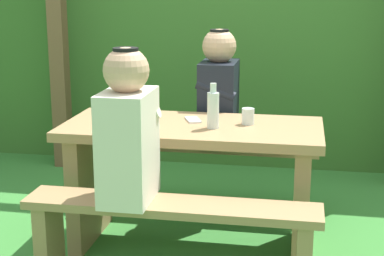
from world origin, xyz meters
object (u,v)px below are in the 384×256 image
person_black_coat (219,92)px  drinking_glass (248,116)px  bench_near (171,229)px  person_white_shirt (128,131)px  bottle_left (213,109)px  picnic_table (192,164)px  bench_far (207,162)px  cell_phone (193,120)px

person_black_coat → drinking_glass: person_black_coat is taller
bench_near → person_black_coat: size_ratio=1.95×
person_white_shirt → person_black_coat: (0.27, 1.07, 0.00)m
person_white_shirt → person_black_coat: 1.11m
bottle_left → person_black_coat: bearing=95.1°
picnic_table → bench_near: size_ratio=1.00×
picnic_table → drinking_glass: bearing=11.6°
bench_far → person_white_shirt: bearing=-100.6°
bench_far → picnic_table: bearing=-90.0°
person_black_coat → bottle_left: (0.05, -0.60, 0.02)m
drinking_glass → bottle_left: size_ratio=0.37×
bench_near → cell_phone: cell_phone is taller
picnic_table → drinking_glass: 0.40m
bench_near → drinking_glass: (0.30, 0.60, 0.42)m
bench_far → person_white_shirt: size_ratio=1.95×
cell_phone → picnic_table: bearing=-105.3°
person_black_coat → drinking_glass: size_ratio=8.16×
person_black_coat → picnic_table: bearing=-97.6°
person_white_shirt → bottle_left: person_white_shirt is taller
person_black_coat → drinking_glass: bearing=-64.5°
bench_near → person_white_shirt: 0.51m
picnic_table → person_white_shirt: person_white_shirt is taller
bench_near → person_black_coat: (0.07, 1.07, 0.46)m
picnic_table → drinking_glass: (0.30, 0.06, 0.27)m
person_black_coat → drinking_glass: 0.53m
person_white_shirt → bottle_left: (0.33, 0.48, 0.02)m
person_black_coat → cell_phone: size_ratio=5.14×
picnic_table → cell_phone: size_ratio=10.00×
person_black_coat → drinking_glass: (0.23, -0.47, -0.04)m
picnic_table → cell_phone: bearing=96.9°
bench_near → bench_far: bearing=90.0°
picnic_table → person_white_shirt: size_ratio=1.95×
bottle_left → cell_phone: bottle_left is taller
picnic_table → bench_far: size_ratio=1.00×
bench_far → person_black_coat: 0.47m
drinking_glass → cell_phone: 0.31m
bench_near → bench_far: 1.08m
person_white_shirt → person_black_coat: same height
picnic_table → bench_far: (0.00, 0.54, -0.16)m
cell_phone → person_black_coat: bearing=57.3°
picnic_table → bottle_left: size_ratio=5.82×
bench_far → drinking_glass: (0.30, -0.48, 0.42)m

